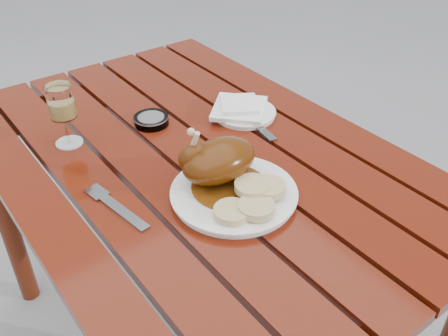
# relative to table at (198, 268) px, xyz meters

# --- Properties ---
(table) EXTENTS (0.80, 1.20, 0.75)m
(table) POSITION_rel_table_xyz_m (0.00, 0.00, 0.00)
(table) COLOR maroon
(table) RESTS_ON ground
(dinner_plate) EXTENTS (0.32, 0.32, 0.02)m
(dinner_plate) POSITION_rel_table_xyz_m (-0.02, -0.18, 0.38)
(dinner_plate) COLOR white
(dinner_plate) RESTS_ON table
(roast_duck) EXTENTS (0.17, 0.17, 0.12)m
(roast_duck) POSITION_rel_table_xyz_m (-0.03, -0.13, 0.44)
(roast_duck) COLOR #5E2E0A
(roast_duck) RESTS_ON dinner_plate
(bread_dumplings) EXTENTS (0.17, 0.12, 0.03)m
(bread_dumplings) POSITION_rel_table_xyz_m (-0.02, -0.24, 0.41)
(bread_dumplings) COLOR #E0C388
(bread_dumplings) RESTS_ON dinner_plate
(wine_glass) EXTENTS (0.07, 0.07, 0.15)m
(wine_glass) POSITION_rel_table_xyz_m (-0.21, 0.21, 0.45)
(wine_glass) COLOR tan
(wine_glass) RESTS_ON table
(side_plate) EXTENTS (0.21, 0.21, 0.01)m
(side_plate) POSITION_rel_table_xyz_m (0.21, 0.07, 0.38)
(side_plate) COLOR white
(side_plate) RESTS_ON table
(napkin) EXTENTS (0.19, 0.19, 0.01)m
(napkin) POSITION_rel_table_xyz_m (0.20, 0.08, 0.39)
(napkin) COLOR white
(napkin) RESTS_ON side_plate
(ashtray) EXTENTS (0.09, 0.09, 0.02)m
(ashtray) POSITION_rel_table_xyz_m (-0.01, 0.17, 0.39)
(ashtray) COLOR #B2B7BC
(ashtray) RESTS_ON table
(fork) EXTENTS (0.05, 0.17, 0.01)m
(fork) POSITION_rel_table_xyz_m (-0.23, -0.08, 0.38)
(fork) COLOR gray
(fork) RESTS_ON table
(knife) EXTENTS (0.06, 0.22, 0.01)m
(knife) POSITION_rel_table_xyz_m (0.20, 0.03, 0.38)
(knife) COLOR gray
(knife) RESTS_ON table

